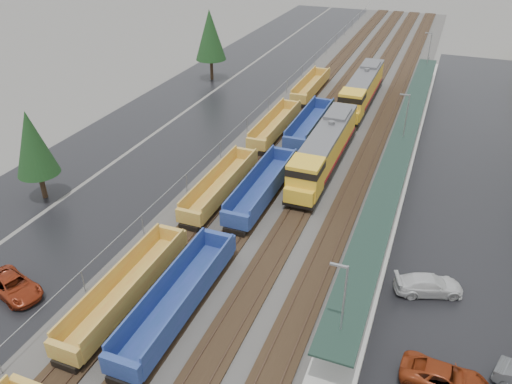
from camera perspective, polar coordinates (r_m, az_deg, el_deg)
ballast_strip at (r=67.85m, az=9.11°, el=8.14°), size 20.00×160.00×0.08m
trackbed at (r=67.81m, az=9.11°, el=8.23°), size 14.60×160.00×0.22m
west_parking_lot at (r=72.16m, az=-2.70°, el=9.83°), size 10.00×160.00×0.02m
west_road at (r=76.54m, az=-9.70°, el=10.64°), size 9.00×160.00×0.02m
east_commuter_lot at (r=57.91m, az=25.28°, el=1.40°), size 16.00×100.00×0.02m
station_platform at (r=57.33m, az=16.11°, el=3.78°), size 3.00×80.00×8.00m
chainlink_fence at (r=68.31m, az=1.03°, el=10.08°), size 0.08×160.04×2.02m
tree_west_near at (r=50.77m, az=-24.20°, el=5.10°), size 3.96×3.96×9.00m
tree_west_far at (r=82.10m, az=-5.27°, el=17.45°), size 4.84×4.84×11.00m
locomotive_lead at (r=53.35m, az=7.77°, el=4.74°), size 3.05×20.09×4.55m
locomotive_trail at (r=72.56m, az=11.99°, el=11.34°), size 3.05×20.09×4.55m
well_string_yellow at (r=42.91m, az=-8.53°, el=-4.22°), size 2.45×94.90×2.17m
well_string_blue at (r=36.01m, az=-8.84°, el=-11.94°), size 2.70×81.62×2.39m
parked_car_west_c at (r=41.36m, az=-26.00°, el=-9.64°), size 3.71×5.60×1.43m
parked_car_east_b at (r=33.46m, az=20.79°, el=-19.33°), size 2.75×5.37×1.45m
parked_car_east_c at (r=39.49m, az=19.14°, el=-10.00°), size 3.59×5.37×1.44m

